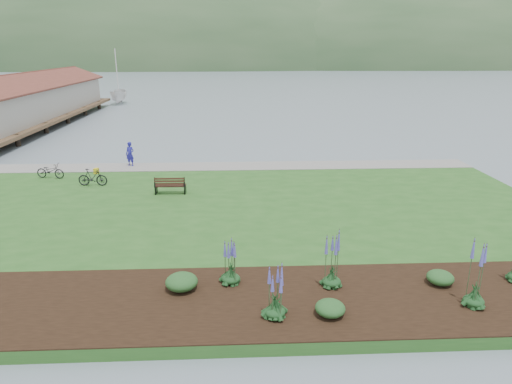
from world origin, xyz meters
TOP-DOWN VIEW (x-y plane):
  - ground at (0.00, 0.00)m, footprint 600.00×600.00m
  - lawn at (0.00, -2.00)m, footprint 34.00×20.00m
  - shoreline_path at (0.00, 6.90)m, footprint 34.00×2.20m
  - garden_bed at (3.00, -9.80)m, footprint 24.00×4.40m
  - far_hillside at (20.00, 170.00)m, footprint 580.00×80.00m
  - pier_pavilion at (-20.00, 27.52)m, footprint 8.00×36.00m
  - park_bench at (-1.94, 1.12)m, footprint 1.61×0.67m
  - person at (-5.34, 7.28)m, footprint 0.81×0.69m
  - bicycle_a at (-9.49, 4.56)m, footprint 0.94×1.82m
  - bicycle_b at (-6.50, 2.86)m, footprint 0.58×1.66m
  - sailboat at (-15.18, 45.70)m, footprint 9.92×10.08m
  - pannier at (-7.08, 5.49)m, footprint 0.30×0.37m
  - echium_0 at (2.62, -10.76)m, footprint 0.62×0.62m
  - echium_1 at (4.61, -9.09)m, footprint 0.62×0.62m
  - echium_2 at (8.64, -10.45)m, footprint 0.62×0.62m
  - echium_4 at (1.34, -8.73)m, footprint 0.62×0.62m
  - shrub_0 at (-0.24, -9.06)m, footprint 1.04×1.04m
  - shrub_1 at (4.22, -10.76)m, footprint 0.88×0.88m
  - shrub_2 at (8.21, -9.10)m, footprint 0.87×0.87m

SIDE VIEW (x-z plane):
  - ground at x=0.00m, z-range 0.00..0.00m
  - far_hillside at x=20.00m, z-range -19.00..19.00m
  - sailboat at x=-15.18m, z-range -12.27..12.27m
  - lawn at x=0.00m, z-range 0.00..0.40m
  - shoreline_path at x=0.00m, z-range 0.40..0.43m
  - garden_bed at x=3.00m, z-range 0.40..0.44m
  - pannier at x=-7.08m, z-range 0.40..0.74m
  - shrub_2 at x=8.21m, z-range 0.44..0.88m
  - shrub_1 at x=4.22m, z-range 0.44..0.88m
  - shrub_0 at x=-0.24m, z-range 0.44..0.96m
  - bicycle_a at x=-9.49m, z-range 0.40..1.31m
  - park_bench at x=-1.94m, z-range 0.40..1.39m
  - bicycle_b at x=-6.50m, z-range 0.40..1.39m
  - echium_0 at x=2.62m, z-range 0.30..2.07m
  - echium_4 at x=1.34m, z-range 0.30..2.08m
  - echium_2 at x=8.64m, z-range 0.17..2.45m
  - echium_1 at x=4.61m, z-range 0.24..2.41m
  - person at x=-5.34m, z-range 0.40..2.29m
  - pier_pavilion at x=-20.00m, z-range -0.06..5.34m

